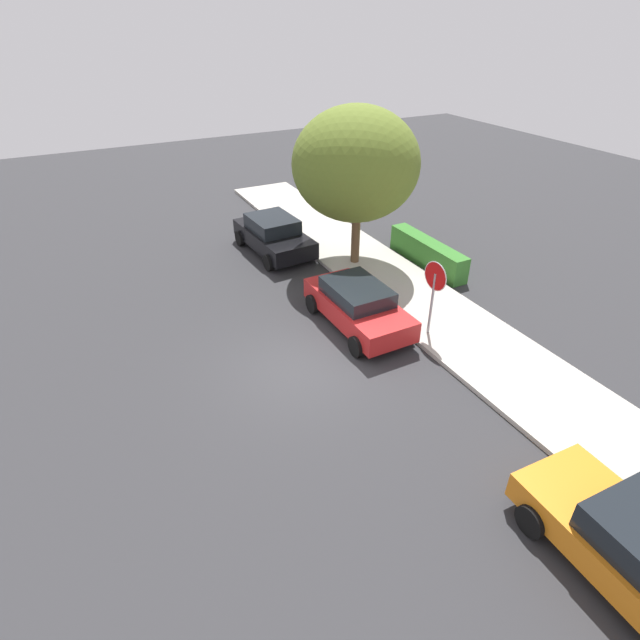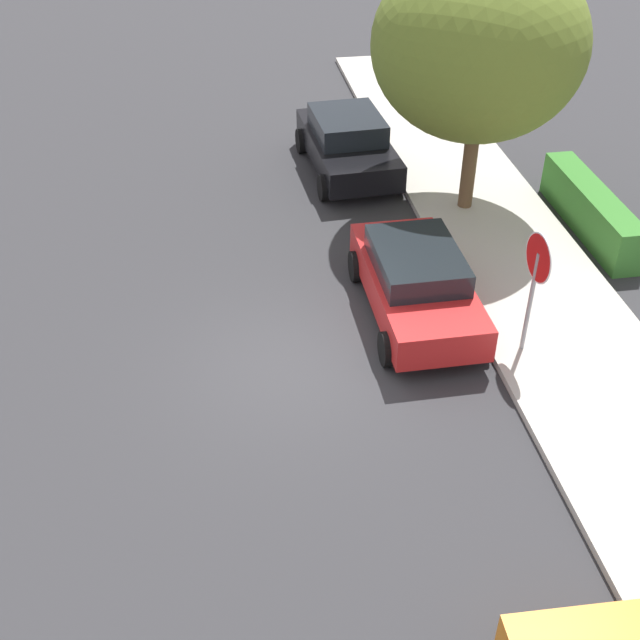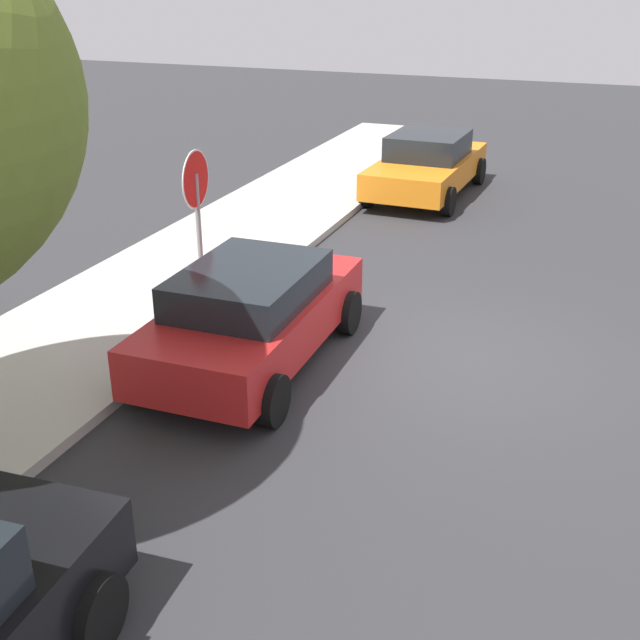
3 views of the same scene
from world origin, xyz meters
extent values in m
plane|color=#2D2D30|center=(0.00, 0.00, 0.00)|extent=(60.00, 60.00, 0.00)
cube|color=#B2ADA3|center=(0.00, 5.15, 0.07)|extent=(32.00, 3.10, 0.14)
cylinder|color=gray|center=(0.37, 4.18, 1.07)|extent=(0.08, 0.08, 2.14)
cylinder|color=white|center=(0.37, 4.18, 2.05)|extent=(0.89, 0.08, 0.89)
cylinder|color=red|center=(0.37, 4.18, 2.05)|extent=(0.84, 0.09, 0.84)
cube|color=red|center=(-1.14, 2.56, 0.63)|extent=(4.09, 1.80, 0.65)
cube|color=black|center=(-1.23, 2.56, 1.18)|extent=(2.19, 1.57, 0.46)
cylinder|color=black|center=(0.24, 3.46, 0.32)|extent=(0.64, 0.23, 0.64)
cylinder|color=black|center=(0.25, 1.70, 0.32)|extent=(0.64, 0.23, 0.64)
cylinder|color=black|center=(-2.53, 3.43, 0.32)|extent=(0.64, 0.23, 0.64)
cylinder|color=black|center=(-2.52, 1.67, 0.32)|extent=(0.64, 0.23, 0.64)
cylinder|color=black|center=(6.80, 3.53, 0.32)|extent=(0.65, 0.24, 0.64)
cylinder|color=black|center=(6.74, 1.68, 0.32)|extent=(0.65, 0.24, 0.64)
cube|color=black|center=(-7.55, 2.43, 0.63)|extent=(4.22, 2.09, 0.65)
cube|color=black|center=(-7.64, 2.42, 1.22)|extent=(2.14, 1.75, 0.54)
cylinder|color=black|center=(-8.89, 1.42, 0.32)|extent=(0.65, 0.26, 0.64)
cylinder|color=black|center=(-9.00, 3.27, 0.32)|extent=(0.65, 0.26, 0.64)
cylinder|color=black|center=(-6.10, 1.58, 0.32)|extent=(0.65, 0.26, 0.64)
cylinder|color=black|center=(-6.21, 3.43, 0.32)|extent=(0.65, 0.26, 0.64)
cylinder|color=brown|center=(-5.04, 4.79, 1.30)|extent=(0.33, 0.33, 2.60)
ellipsoid|color=olive|center=(-5.09, 4.70, 3.90)|extent=(4.56, 4.56, 4.01)
cube|color=#387A2D|center=(-3.72, 7.28, 0.50)|extent=(4.04, 0.66, 1.00)
camera|label=1|loc=(10.23, -4.64, 8.57)|focal=28.00mm
camera|label=2|loc=(11.11, -1.23, 9.19)|focal=45.00mm
camera|label=3|loc=(-9.97, -1.81, 4.99)|focal=45.00mm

